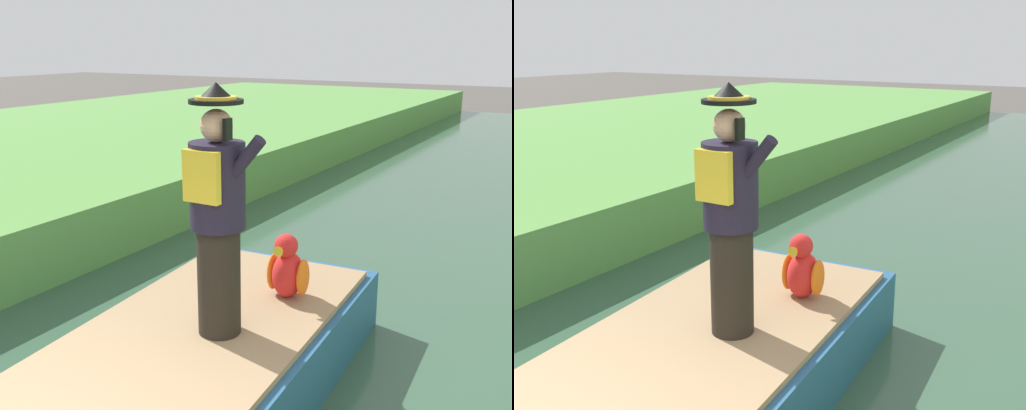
% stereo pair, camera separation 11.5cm
% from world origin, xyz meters
% --- Properties ---
extents(boat, '(2.11, 4.32, 0.61)m').
position_xyz_m(boat, '(0.00, 1.98, 0.40)').
color(boat, '#23517A').
rests_on(boat, canal_water).
extents(person_pirate, '(0.61, 0.42, 1.85)m').
position_xyz_m(person_pirate, '(0.16, 2.24, 1.64)').
color(person_pirate, black).
rests_on(person_pirate, boat).
extents(parrot_plush, '(0.36, 0.35, 0.57)m').
position_xyz_m(parrot_plush, '(0.30, 3.07, 0.95)').
color(parrot_plush, red).
rests_on(parrot_plush, boat).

